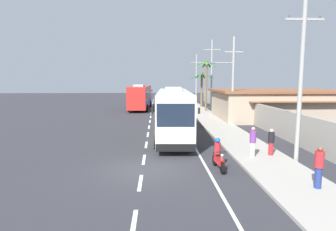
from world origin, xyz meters
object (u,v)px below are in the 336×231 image
motorcycle_trailing (218,157)px  utility_pole_nearest (301,76)px  utility_pole_far (212,74)px  utility_pole_distant (196,78)px  coach_bus_foreground (174,111)px  utility_pole_mid (232,79)px  pedestrian_far_walk (271,141)px  pedestrian_midwalk (253,141)px  coach_bus_far_lane (140,96)px  palm_nearest (206,74)px  motorcycle_beside_bus (186,113)px  roadside_building (277,104)px  palm_second (202,83)px  pedestrian_near_kerb (319,166)px

motorcycle_trailing → utility_pole_nearest: bearing=13.7°
utility_pole_far → utility_pole_distant: bearing=91.7°
utility_pole_nearest → utility_pole_distant: utility_pole_distant is taller
utility_pole_far → coach_bus_foreground: bearing=-109.5°
coach_bus_foreground → utility_pole_mid: 8.96m
pedestrian_far_walk → utility_pole_distant: utility_pole_distant is taller
pedestrian_far_walk → utility_pole_nearest: size_ratio=0.17×
motorcycle_trailing → pedestrian_midwalk: 2.90m
coach_bus_far_lane → pedestrian_far_walk: (9.25, -27.17, -1.01)m
utility_pole_far → utility_pole_distant: 13.17m
utility_pole_nearest → palm_nearest: bearing=92.1°
pedestrian_midwalk → pedestrian_far_walk: (1.24, 0.40, -0.10)m
pedestrian_far_walk → utility_pole_nearest: 4.08m
pedestrian_far_walk → motorcycle_beside_bus: bearing=115.5°
coach_bus_far_lane → utility_pole_far: bearing=-9.4°
coach_bus_foreground → roadside_building: size_ratio=0.87×
utility_pole_nearest → palm_second: (-0.57, 30.02, -0.75)m
motorcycle_trailing → pedestrian_near_kerb: 4.63m
utility_pole_distant → pedestrian_far_walk: bearing=-91.4°
coach_bus_foreground → pedestrian_far_walk: (5.38, -6.39, -1.08)m
pedestrian_far_walk → palm_nearest: 23.58m
palm_nearest → motorcycle_beside_bus: bearing=-117.1°
pedestrian_far_walk → utility_pole_nearest: bearing=-26.0°
pedestrian_midwalk → utility_pole_mid: utility_pole_mid is taller
utility_pole_mid → palm_nearest: 10.96m
roadside_building → palm_nearest: bearing=133.6°
pedestrian_midwalk → palm_nearest: bearing=125.9°
coach_bus_far_lane → palm_nearest: bearing=-23.0°
utility_pole_nearest → motorcycle_beside_bus: bearing=104.5°
pedestrian_far_walk → motorcycle_trailing: bearing=-136.4°
coach_bus_far_lane → utility_pole_distant: bearing=48.1°
motorcycle_trailing → utility_pole_far: bearing=79.8°
utility_pole_mid → utility_pole_distant: size_ratio=0.94×
pedestrian_midwalk → palm_second: (1.76, 29.52, 2.97)m
coach_bus_far_lane → roadside_building: size_ratio=0.80×
utility_pole_mid → utility_pole_far: utility_pole_far is taller
utility_pole_far → palm_nearest: 2.53m
coach_bus_far_lane → coach_bus_foreground: bearing=-79.5°
coach_bus_far_lane → pedestrian_near_kerb: (9.15, -32.23, -0.90)m
coach_bus_far_lane → motorcycle_beside_bus: bearing=-61.6°
motorcycle_trailing → utility_pole_far: (4.94, 27.46, 4.68)m
utility_pole_mid → palm_nearest: (-0.69, 10.92, 0.72)m
motorcycle_trailing → pedestrian_midwalk: bearing=35.0°
palm_nearest → palm_second: size_ratio=1.25×
pedestrian_midwalk → motorcycle_trailing: bearing=-105.6°
utility_pole_mid → utility_pole_distant: (0.09, 26.32, 0.22)m
motorcycle_trailing → roadside_building: bearing=58.9°
coach_bus_foreground → coach_bus_far_lane: bearing=100.5°
utility_pole_far → motorcycle_trailing: bearing=-100.2°
coach_bus_foreground → palm_second: size_ratio=2.19×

